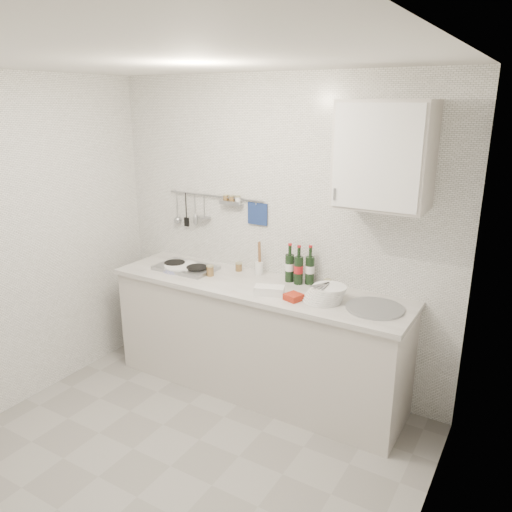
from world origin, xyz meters
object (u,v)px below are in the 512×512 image
(wall_cabinet, at_px, (384,155))
(wine_bottles, at_px, (299,264))
(utensil_crock, at_px, (259,267))
(plate_stack_sink, at_px, (325,294))
(plate_stack_hob, at_px, (180,267))

(wall_cabinet, distance_m, wine_bottles, 1.08)
(wine_bottles, bearing_deg, utensil_crock, 177.58)
(plate_stack_sink, xyz_separation_m, wine_bottles, (-0.32, 0.23, 0.10))
(wall_cabinet, bearing_deg, plate_stack_sink, -153.50)
(plate_stack_hob, distance_m, wine_bottles, 1.05)
(wall_cabinet, relative_size, wine_bottles, 2.26)
(wall_cabinet, relative_size, plate_stack_hob, 2.34)
(plate_stack_hob, bearing_deg, wine_bottles, 12.43)
(wall_cabinet, height_order, utensil_crock, wall_cabinet)
(wall_cabinet, height_order, plate_stack_sink, wall_cabinet)
(utensil_crock, bearing_deg, plate_stack_sink, -19.49)
(plate_stack_hob, bearing_deg, wall_cabinet, 5.07)
(plate_stack_sink, bearing_deg, wine_bottles, 144.45)
(plate_stack_sink, distance_m, utensil_crock, 0.74)
(plate_stack_sink, bearing_deg, plate_stack_hob, 179.71)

